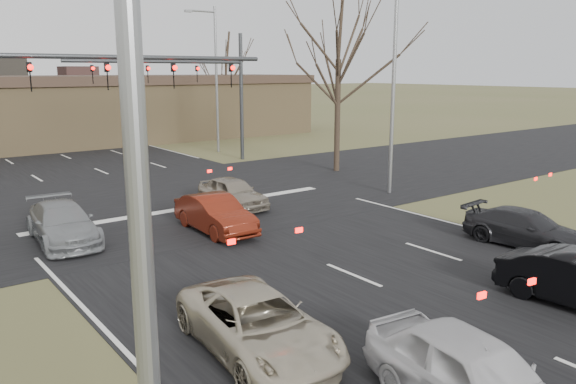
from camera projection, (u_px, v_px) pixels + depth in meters
name	position (u px, v px, depth m)	size (l,w,h in m)	color
ground	(439.00, 311.00, 13.62)	(360.00, 360.00, 0.00)	#50542D
road_cross	(169.00, 199.00, 25.32)	(200.00, 14.00, 0.02)	black
building	(63.00, 110.00, 43.88)	(42.40, 10.40, 5.30)	olive
mast_arm_near	(50.00, 89.00, 19.61)	(12.12, 0.24, 8.00)	#383A3D
mast_arm_far	(202.00, 82.00, 34.13)	(11.12, 0.24, 8.00)	#383A3D
streetlight_left	(155.00, 89.00, 4.12)	(2.34, 0.25, 10.00)	gray
streetlight_right_near	(391.00, 73.00, 25.42)	(2.34, 0.25, 10.00)	gray
streetlight_right_far	(214.00, 72.00, 38.98)	(2.34, 0.25, 10.00)	gray
tree_right_near	(339.00, 11.00, 30.68)	(6.90, 6.90, 11.50)	black
tree_right_far	(225.00, 56.00, 48.27)	(5.40, 5.40, 9.00)	black
car_silver_suv	(258.00, 324.00, 11.51)	(2.08, 4.52, 1.26)	#BAAF96
car_white_sedan	(474.00, 377.00, 9.33)	(1.72, 4.28, 1.46)	silver
car_charcoal_sedan	(526.00, 228.00, 18.55)	(1.68, 4.14, 1.20)	black
car_grey_ahead	(62.00, 223.00, 18.99)	(1.84, 4.53, 1.31)	gray
car_red_ahead	(215.00, 214.00, 20.18)	(1.41, 4.03, 1.33)	#601A0D
car_silver_ahead	(233.00, 193.00, 23.76)	(1.54, 3.82, 1.30)	gray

